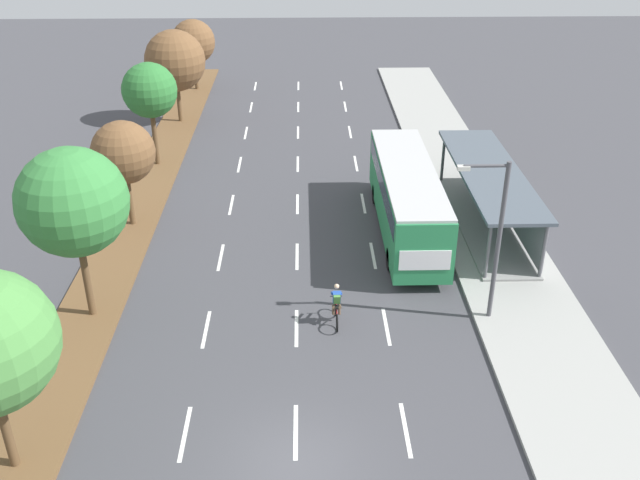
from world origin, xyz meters
The scene contains 15 objects.
ground_plane centered at (0.00, 0.00, 0.00)m, with size 140.00×140.00×0.00m, color #424247.
median_strip centered at (-8.30, 20.00, 0.06)m, with size 2.60×52.00×0.12m, color brown.
sidewalk_right centered at (9.25, 20.00, 0.07)m, with size 4.50×52.00×0.15m, color #9E9E99.
lane_divider_left centered at (-3.50, 18.36, 0.00)m, with size 0.14×47.72×0.01m.
lane_divider_center centered at (0.00, 18.36, 0.00)m, with size 0.14×47.72×0.01m.
lane_divider_right centered at (3.50, 18.36, 0.00)m, with size 0.14×47.72×0.01m.
bus_shelter centered at (9.53, 15.53, 1.87)m, with size 2.90×11.44×2.86m.
bus centered at (5.25, 14.94, 2.07)m, with size 2.54×11.29×3.37m.
cyclist centered at (1.56, 7.36, 0.79)m, with size 0.46×1.82×1.71m.
median_tree_second centered at (-8.11, 8.10, 4.98)m, with size 4.10×4.10×6.93m.
median_tree_third centered at (-8.18, 16.06, 3.85)m, with size 3.03×3.03×5.26m.
median_tree_fourth centered at (-8.36, 24.03, 4.55)m, with size 3.14×3.14×6.02m.
median_tree_fifth centered at (-8.19, 31.99, 4.29)m, with size 4.07×4.07×6.22m.
median_tree_farthest centered at (-8.08, 39.96, 3.80)m, with size 3.38×3.38×5.38m.
streetlight centered at (7.42, 7.51, 3.89)m, with size 1.91×0.24×6.50m.
Camera 1 is at (0.35, -15.41, 15.86)m, focal length 39.47 mm.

